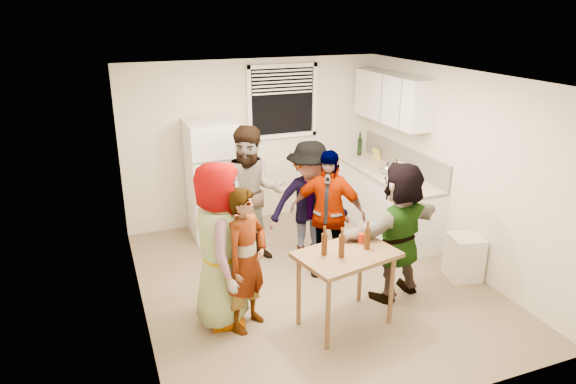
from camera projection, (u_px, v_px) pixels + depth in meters
name	position (u px, v px, depth m)	size (l,w,h in m)	color
room	(312.00, 282.00, 6.34)	(4.00, 4.50, 2.50)	beige
window	(282.00, 101.00, 7.80)	(1.12, 0.10, 1.06)	white
refrigerator	(213.00, 179.00, 7.45)	(0.70, 0.70, 1.70)	white
counter_lower	(384.00, 201.00, 7.78)	(0.60, 2.20, 0.86)	white
countertop	(386.00, 173.00, 7.62)	(0.64, 2.22, 0.04)	beige
backsplash	(404.00, 158.00, 7.65)	(0.03, 2.20, 0.36)	#A39D95
upper_cabinets	(392.00, 98.00, 7.48)	(0.34, 1.60, 0.70)	white
kettle	(387.00, 174.00, 7.51)	(0.22, 0.19, 0.19)	silver
paper_towel	(397.00, 178.00, 7.32)	(0.11, 0.11, 0.24)	white
wine_bottle	(359.00, 155.00, 8.45)	(0.07, 0.07, 0.28)	black
beer_bottle_counter	(395.00, 180.00, 7.23)	(0.06, 0.06, 0.23)	#47230C
blue_cup	(394.00, 187.00, 6.98)	(0.09, 0.09, 0.12)	blue
picture_frame	(376.00, 154.00, 8.26)	(0.02, 0.19, 0.16)	#F0D44B
trash_bin	(464.00, 259.00, 6.38)	(0.38, 0.38, 0.56)	silver
serving_table	(344.00, 323.00, 5.53)	(0.99, 0.66, 0.84)	brown
beer_bottle_table	(341.00, 257.00, 5.15)	(0.06, 0.06, 0.23)	#47230C
red_cup	(362.00, 243.00, 5.46)	(0.09, 0.09, 0.11)	#AB2206
guest_grey	(223.00, 319.00, 5.59)	(0.87, 1.79, 0.57)	gray
guest_stripe	(249.00, 325.00, 5.49)	(0.57, 1.56, 0.37)	#141933
guest_back_left	(254.00, 258.00, 6.95)	(0.89, 1.82, 0.69)	brown
guest_back_right	(309.00, 260.00, 6.89)	(1.06, 1.64, 0.61)	#3C3C41
guest_black	(326.00, 272.00, 6.58)	(0.95, 1.62, 0.40)	black
guest_orange	(394.00, 294.00, 6.08)	(1.52, 1.63, 0.48)	#F5774B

